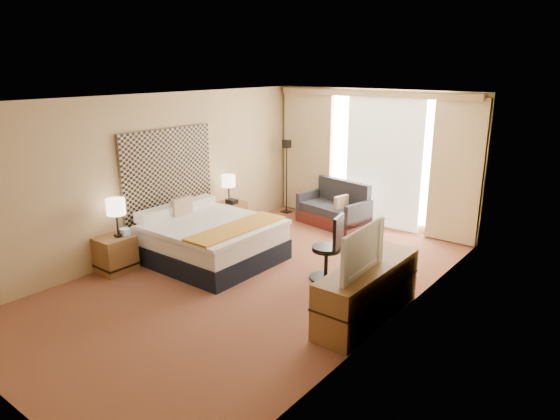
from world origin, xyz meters
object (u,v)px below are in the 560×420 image
Objects in this scene: floor_lamp at (287,162)px; television at (355,249)px; nightstand_right at (230,216)px; lamp_left at (116,208)px; nightstand_left at (116,254)px; lamp_right at (229,181)px; bed at (211,240)px; media_dresser at (368,292)px; desk_chair at (330,251)px; loveseat at (335,211)px.

television is (3.54, -3.33, -0.11)m from floor_lamp.
nightstand_right is 2.55m from lamp_left.
lamp_left is at bearing 98.91° from television.
lamp_right reaches higher than nightstand_left.
media_dresser is at bearing -3.21° from bed.
floor_lamp is (-0.70, 2.91, 0.75)m from bed.
floor_lamp is at bearing 87.19° from lamp_right.
nightstand_left is 0.73m from lamp_left.
television reaches higher than lamp_right.
television reaches higher than nightstand_left.
media_dresser reaches higher than nightstand_right.
bed reaches higher than media_dresser.
television is at bearing -60.05° from desk_chair.
loveseat reaches higher than nightstand_left.
nightstand_left is 1.04× the size of lamp_right.
nightstand_right is 0.56× the size of desk_chair.
media_dresser is (3.70, -1.45, 0.07)m from nightstand_right.
nightstand_right is 1.52m from bed.
desk_chair reaches higher than bed.
floor_lamp is at bearing 103.58° from bed.
floor_lamp is at bearing 89.03° from lamp_left.
floor_lamp is 4.87m from television.
television is (-0.05, -0.27, 0.63)m from media_dresser.
media_dresser is 3.98m from lamp_right.
nightstand_left is 1.46m from bed.
desk_chair is (2.59, -2.37, -0.65)m from floor_lamp.
bed reaches higher than nightstand_right.
desk_chair is at bearing 144.93° from media_dresser.
loveseat is at bearing 47.95° from nightstand_right.
lamp_right is at bearing -92.81° from floor_lamp.
floor_lamp is (0.11, 1.62, 0.81)m from nightstand_right.
bed is at bearing 78.94° from television.
floor_lamp is 2.91× the size of lamp_right.
nightstand_right is at bearing 122.16° from bed.
desk_chair is at bearing -15.51° from nightstand_right.
television is at bearing -25.18° from nightstand_right.
lamp_left is (-0.77, -1.16, 0.66)m from bed.
bed is 3.08m from floor_lamp.
loveseat is 2.79× the size of lamp_right.
loveseat is at bearing 128.07° from media_dresser.
media_dresser is 3.07× the size of lamp_left.
loveseat reaches higher than media_dresser.
lamp_right is (-1.35, -1.56, 0.68)m from loveseat.
lamp_right reaches higher than desk_chair.
lamp_right is (-0.01, 2.40, -0.04)m from lamp_left.
floor_lamp reaches higher than media_dresser.
loveseat is (-2.33, 2.97, -0.07)m from media_dresser.
lamp_left reaches higher than desk_chair.
floor_lamp is at bearing 139.50° from media_dresser.
loveseat is 1.50× the size of desk_chair.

